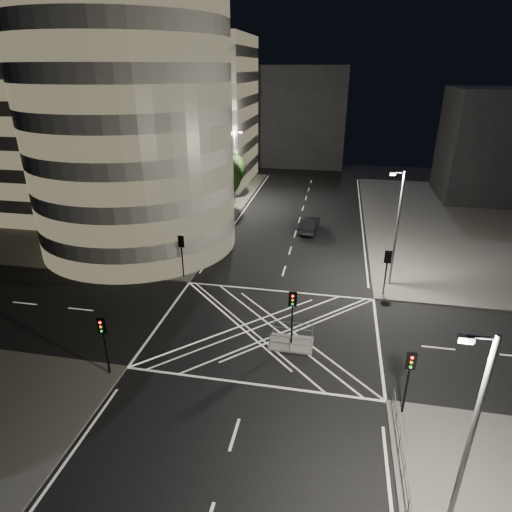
% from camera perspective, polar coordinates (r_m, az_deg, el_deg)
% --- Properties ---
extents(ground, '(120.00, 120.00, 0.00)m').
position_cam_1_polar(ground, '(31.88, 1.38, -9.76)').
color(ground, black).
rests_on(ground, ground).
extents(sidewalk_far_left, '(42.00, 42.00, 0.15)m').
position_cam_1_polar(sidewalk_far_left, '(65.16, -20.46, 6.72)').
color(sidewalk_far_left, '#5A5854').
rests_on(sidewalk_far_left, ground).
extents(central_island, '(3.00, 2.00, 0.15)m').
position_cam_1_polar(central_island, '(30.40, 4.70, -11.54)').
color(central_island, slate).
rests_on(central_island, ground).
extents(office_tower_curved, '(30.00, 29.00, 27.20)m').
position_cam_1_polar(office_tower_curved, '(51.66, -18.99, 17.12)').
color(office_tower_curved, gray).
rests_on(office_tower_curved, sidewalk_far_left).
extents(office_block_rear, '(24.00, 16.00, 22.00)m').
position_cam_1_polar(office_block_rear, '(73.37, -10.70, 18.42)').
color(office_block_rear, gray).
rests_on(office_block_rear, sidewalk_far_left).
extents(building_right_far, '(14.00, 12.00, 15.00)m').
position_cam_1_polar(building_right_far, '(70.39, 29.53, 12.74)').
color(building_right_far, black).
rests_on(building_right_far, sidewalk_far_right).
extents(building_far_end, '(18.00, 8.00, 18.00)m').
position_cam_1_polar(building_far_end, '(85.04, 5.52, 17.95)').
color(building_far_end, black).
rests_on(building_far_end, ground).
extents(tree_a, '(4.64, 4.64, 6.94)m').
position_cam_1_polar(tree_a, '(40.40, -11.24, 4.28)').
color(tree_a, black).
rests_on(tree_a, sidewalk_far_left).
extents(tree_b, '(4.16, 4.16, 7.55)m').
position_cam_1_polar(tree_b, '(45.48, -8.58, 7.85)').
color(tree_b, black).
rests_on(tree_b, sidewalk_far_left).
extents(tree_c, '(3.91, 3.91, 6.34)m').
position_cam_1_polar(tree_c, '(51.24, -6.33, 8.56)').
color(tree_c, black).
rests_on(tree_c, sidewalk_far_left).
extents(tree_d, '(5.21, 5.21, 7.70)m').
position_cam_1_polar(tree_d, '(56.67, -4.59, 10.76)').
color(tree_d, black).
rests_on(tree_d, sidewalk_far_left).
extents(tree_e, '(3.74, 3.74, 6.37)m').
position_cam_1_polar(tree_e, '(62.44, -3.11, 11.57)').
color(tree_e, black).
rests_on(tree_e, sidewalk_far_left).
extents(traffic_signal_fl, '(0.55, 0.22, 4.00)m').
position_cam_1_polar(traffic_signal_fl, '(38.43, -9.89, 0.96)').
color(traffic_signal_fl, black).
rests_on(traffic_signal_fl, sidewalk_far_left).
extents(traffic_signal_nl, '(0.55, 0.22, 4.00)m').
position_cam_1_polar(traffic_signal_nl, '(27.65, -19.67, -9.94)').
color(traffic_signal_nl, black).
rests_on(traffic_signal_nl, sidewalk_near_left).
extents(traffic_signal_fr, '(0.55, 0.22, 4.00)m').
position_cam_1_polar(traffic_signal_fr, '(36.43, 17.06, -1.11)').
color(traffic_signal_fr, black).
rests_on(traffic_signal_fr, sidewalk_far_right).
extents(traffic_signal_nr, '(0.55, 0.22, 4.00)m').
position_cam_1_polar(traffic_signal_nr, '(24.79, 19.75, -14.29)').
color(traffic_signal_nr, black).
rests_on(traffic_signal_nr, sidewalk_near_right).
extents(traffic_signal_island, '(0.55, 0.22, 4.00)m').
position_cam_1_polar(traffic_signal_island, '(28.85, 4.89, -6.94)').
color(traffic_signal_island, black).
rests_on(traffic_signal_island, central_island).
extents(street_lamp_left_near, '(1.25, 0.25, 10.00)m').
position_cam_1_polar(street_lamp_left_near, '(42.35, -8.54, 7.00)').
color(street_lamp_left_near, slate).
rests_on(street_lamp_left_near, sidewalk_far_left).
extents(street_lamp_left_far, '(1.25, 0.25, 10.00)m').
position_cam_1_polar(street_lamp_left_far, '(59.10, -2.82, 12.04)').
color(street_lamp_left_far, slate).
rests_on(street_lamp_left_far, sidewalk_far_left).
extents(street_lamp_right_far, '(1.25, 0.25, 10.00)m').
position_cam_1_polar(street_lamp_right_far, '(37.58, 18.22, 3.85)').
color(street_lamp_right_far, slate).
rests_on(street_lamp_right_far, sidewalk_far_right).
extents(street_lamp_right_near, '(1.25, 0.25, 10.00)m').
position_cam_1_polar(street_lamp_right_near, '(17.96, 26.25, -21.67)').
color(street_lamp_right_near, slate).
rests_on(street_lamp_right_near, sidewalk_near_right).
extents(railing_near_right, '(0.06, 11.70, 1.10)m').
position_cam_1_polar(railing_near_right, '(22.39, 19.40, -27.19)').
color(railing_near_right, slate).
rests_on(railing_near_right, sidewalk_near_right).
extents(railing_island_south, '(2.80, 0.06, 1.10)m').
position_cam_1_polar(railing_island_south, '(29.31, 4.53, -11.55)').
color(railing_island_south, slate).
rests_on(railing_island_south, central_island).
extents(railing_island_north, '(2.80, 0.06, 1.10)m').
position_cam_1_polar(railing_island_north, '(30.79, 4.93, -9.64)').
color(railing_island_north, slate).
rests_on(railing_island_north, central_island).
extents(sedan, '(2.21, 5.35, 1.72)m').
position_cam_1_polar(sedan, '(50.24, 7.12, 4.17)').
color(sedan, black).
rests_on(sedan, ground).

